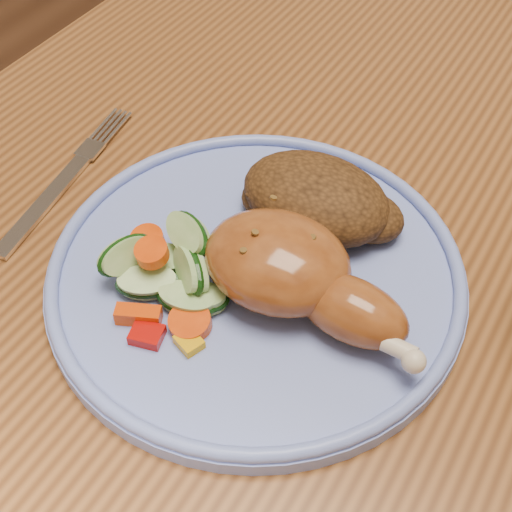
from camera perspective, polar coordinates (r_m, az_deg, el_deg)
name	(u,v)px	position (r m, az deg, el deg)	size (l,w,h in m)	color
dining_table	(417,308)	(0.62, 12.72, -4.10)	(0.90, 1.40, 0.75)	brown
plate	(256,275)	(0.51, 0.00, -1.56)	(0.30, 0.30, 0.01)	#7187DC
plate_rim	(256,265)	(0.51, 0.00, -0.76)	(0.30, 0.30, 0.01)	#7187DC
chicken_leg	(295,273)	(0.48, 3.13, -1.37)	(0.17, 0.09, 0.05)	#954E1F
rice_pilaf	(319,200)	(0.53, 5.06, 4.46)	(0.12, 0.08, 0.05)	#4C2D13
vegetable_pile	(170,274)	(0.49, -6.91, -1.47)	(0.11, 0.11, 0.05)	#A50A05
fork	(62,182)	(0.61, -15.25, 5.71)	(0.04, 0.17, 0.00)	silver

